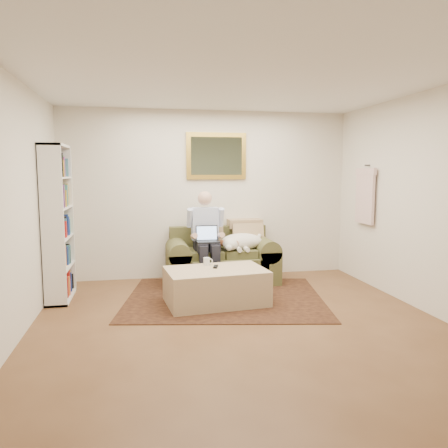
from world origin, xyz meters
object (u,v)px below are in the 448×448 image
object	(u,v)px
seated_man	(207,239)
ottoman	(216,286)
sleeping_dog	(242,241)
coffee_mug	(207,261)
laptop	(207,237)
sofa	(221,264)
bookshelf	(58,223)

from	to	relation	value
seated_man	ottoman	distance (m)	1.02
sleeping_dog	coffee_mug	xyz separation A→B (m)	(-0.64, -0.72, -0.13)
ottoman	sleeping_dog	bearing A→B (deg)	59.94
laptop	ottoman	distance (m)	0.98
laptop	sleeping_dog	xyz separation A→B (m)	(0.54, 0.13, -0.10)
sofa	sleeping_dog	bearing A→B (deg)	-15.74
sofa	bookshelf	bearing A→B (deg)	-168.55
seated_man	ottoman	xyz separation A→B (m)	(-0.02, -0.90, -0.46)
sleeping_dog	ottoman	xyz separation A→B (m)	(-0.56, -0.97, -0.40)
sofa	seated_man	size ratio (longest dim) A/B	1.19
laptop	sleeping_dog	world-z (taller)	laptop
seated_man	ottoman	size ratio (longest dim) A/B	1.12
bookshelf	sofa	bearing A→B (deg)	11.45
coffee_mug	bookshelf	bearing A→B (deg)	169.45
seated_man	laptop	bearing A→B (deg)	-90.00
sleeping_dog	ottoman	bearing A→B (deg)	-120.06
sofa	seated_man	xyz separation A→B (m)	(-0.25, -0.15, 0.41)
seated_man	bookshelf	bearing A→B (deg)	-171.35
coffee_mug	ottoman	bearing A→B (deg)	-72.53
sofa	sleeping_dog	world-z (taller)	sofa
seated_man	bookshelf	world-z (taller)	bookshelf
sleeping_dog	coffee_mug	distance (m)	0.97
ottoman	coffee_mug	size ratio (longest dim) A/B	12.23
bookshelf	sleeping_dog	bearing A→B (deg)	8.33
ottoman	sofa	bearing A→B (deg)	75.68
seated_man	laptop	distance (m)	0.07
bookshelf	ottoman	bearing A→B (deg)	-17.04
sofa	laptop	world-z (taller)	laptop
laptop	ottoman	xyz separation A→B (m)	(-0.02, -0.84, -0.50)
sleeping_dog	bookshelf	world-z (taller)	bookshelf
coffee_mug	laptop	bearing A→B (deg)	80.10
coffee_mug	bookshelf	xyz separation A→B (m)	(-1.88, 0.35, 0.51)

